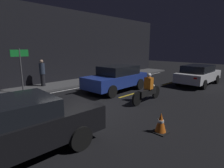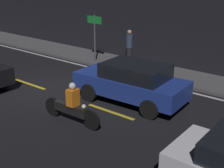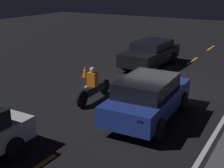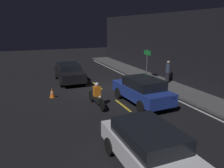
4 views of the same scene
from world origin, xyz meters
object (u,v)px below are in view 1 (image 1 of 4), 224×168
Objects in this scene: sedan_white at (198,74)px; motorcycle at (147,90)px; sedan_blue at (117,78)px; van_black at (7,128)px; traffic_cone_near at (161,123)px; shop_sign at (20,62)px; pedestrian at (42,73)px.

motorcycle is (-5.95, 0.24, -0.18)m from sedan_white.
sedan_blue reaches higher than motorcycle.
traffic_cone_near is at bearing -25.33° from van_black.
shop_sign is at bearing 122.78° from motorcycle.
van_black is 1.04× the size of sedan_blue.
traffic_cone_near is 0.26× the size of shop_sign.
traffic_cone_near is (3.67, -1.84, -0.45)m from van_black.
motorcycle is at bearing -70.29° from pedestrian.
pedestrian is (3.74, 6.69, 0.24)m from van_black.
pedestrian is 0.70× the size of shop_sign.
motorcycle reaches higher than traffic_cone_near.
traffic_cone_near is at bearing -140.58° from motorcycle.
sedan_white is 11.40m from shop_sign.
pedestrian is (0.08, 8.53, 0.69)m from traffic_cone_near.
van_black reaches higher than sedan_white.
van_black is 4.13m from traffic_cone_near.
pedestrian is (-2.86, 3.86, 0.20)m from sedan_blue.
traffic_cone_near is at bearing 55.05° from sedan_blue.
pedestrian is at bearing 62.14° from van_black.
sedan_white is (5.39, -2.81, -0.06)m from sedan_blue.
sedan_blue is at bearing -53.45° from pedestrian.
motorcycle is at bearing 74.94° from sedan_blue.
traffic_cone_near is at bearing -167.17° from sedan_white.
pedestrian reaches higher than traffic_cone_near.
sedan_white is at bearing 149.72° from sedan_blue.
pedestrian is at bearing 107.71° from motorcycle.
traffic_cone_near is (-8.33, -1.86, -0.43)m from sedan_white.
traffic_cone_near is 8.56m from pedestrian.
traffic_cone_near is (-2.94, -4.67, -0.50)m from sedan_blue.
van_black is at bearing -179.68° from sedan_white.
sedan_white and motorcycle have the same top height.
motorcycle is at bearing 41.42° from traffic_cone_near.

